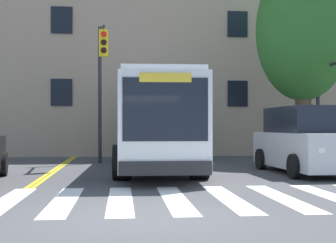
{
  "coord_description": "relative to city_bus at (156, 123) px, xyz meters",
  "views": [
    {
      "loc": [
        -0.47,
        -8.35,
        1.61
      ],
      "look_at": [
        1.29,
        8.23,
        1.77
      ],
      "focal_mm": 50.0,
      "sensor_mm": 36.0,
      "label": 1
    }
  ],
  "objects": [
    {
      "name": "car_silver_far_lane",
      "position": [
        4.88,
        -2.26,
        -0.65
      ],
      "size": [
        2.26,
        5.18,
        2.26
      ],
      "color": "#B7BABF",
      "rests_on": "ground"
    },
    {
      "name": "street_tree_curbside_large",
      "position": [
        6.77,
        2.4,
        4.15
      ],
      "size": [
        5.13,
        5.46,
        9.14
      ],
      "color": "brown",
      "rests_on": "ground"
    },
    {
      "name": "lane_line_yellow_inner",
      "position": [
        -3.77,
        6.6,
        -1.72
      ],
      "size": [
        0.12,
        36.0,
        0.01
      ],
      "primitive_type": "cube",
      "color": "gold",
      "rests_on": "ground"
    },
    {
      "name": "building_facade",
      "position": [
        0.34,
        10.66,
        5.0
      ],
      "size": [
        35.02,
        7.33,
        13.43
      ],
      "color": "tan",
      "rests_on": "ground"
    },
    {
      "name": "car_grey_behind_bus",
      "position": [
        -1.02,
        9.64,
        -0.85
      ],
      "size": [
        2.45,
        4.86,
        1.95
      ],
      "color": "slate",
      "rests_on": "ground"
    },
    {
      "name": "traffic_light_overhead",
      "position": [
        -2.1,
        1.69,
        2.14
      ],
      "size": [
        0.5,
        2.9,
        5.91
      ],
      "color": "#28282D",
      "rests_on": "ground"
    },
    {
      "name": "lane_line_yellow_outer",
      "position": [
        -3.61,
        6.6,
        -1.72
      ],
      "size": [
        0.12,
        36.0,
        0.01
      ],
      "primitive_type": "cube",
      "color": "gold",
      "rests_on": "ground"
    },
    {
      "name": "ground_plane",
      "position": [
        -0.92,
        -9.25,
        -1.73
      ],
      "size": [
        120.0,
        120.0,
        0.0
      ],
      "primitive_type": "plane",
      "color": "#424244"
    },
    {
      "name": "crosswalk",
      "position": [
        -1.35,
        -7.4,
        -1.72
      ],
      "size": [
        14.95,
        4.19,
        0.01
      ],
      "color": "white",
      "rests_on": "ground"
    },
    {
      "name": "city_bus",
      "position": [
        0.0,
        0.0,
        0.0
      ],
      "size": [
        3.16,
        11.76,
        3.22
      ],
      "color": "white",
      "rests_on": "ground"
    },
    {
      "name": "traffic_light_near_corner",
      "position": [
        7.24,
        0.73,
        1.3
      ],
      "size": [
        0.42,
        3.11,
        4.51
      ],
      "color": "#28282D",
      "rests_on": "ground"
    }
  ]
}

